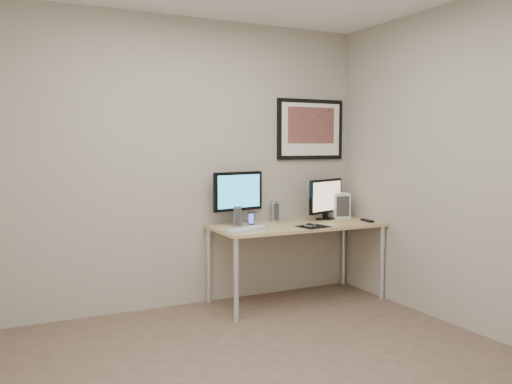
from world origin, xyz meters
TOP-DOWN VIEW (x-y plane):
  - floor at (0.00, 0.00)m, footprint 3.60×3.60m
  - room at (0.00, 0.45)m, footprint 3.60×3.60m
  - desk at (1.00, 1.35)m, footprint 1.60×0.70m
  - framed_art at (1.35, 1.68)m, footprint 0.75×0.04m
  - monitor_large at (0.52, 1.60)m, footprint 0.53×0.22m
  - monitor_tv at (1.41, 1.48)m, footprint 0.48×0.22m
  - speaker_left at (0.43, 1.43)m, footprint 0.10×0.10m
  - speaker_right at (0.88, 1.58)m, footprint 0.08×0.08m
  - phone_dock at (0.55, 1.39)m, footprint 0.08×0.08m
  - keyboard at (0.43, 1.23)m, footprint 0.46×0.27m
  - mousepad at (1.04, 1.13)m, footprint 0.29×0.27m
  - mouse at (1.00, 1.12)m, footprint 0.08×0.10m
  - remote at (1.69, 1.18)m, footprint 0.07×0.19m
  - fan_unit at (1.59, 1.49)m, footprint 0.19×0.16m

SIDE VIEW (x-z plane):
  - floor at x=0.00m, z-range 0.00..0.00m
  - desk at x=1.00m, z-range 0.30..1.03m
  - mousepad at x=1.04m, z-range 0.73..0.73m
  - keyboard at x=0.43m, z-range 0.73..0.75m
  - remote at x=1.69m, z-range 0.73..0.75m
  - mouse at x=1.00m, z-range 0.73..0.77m
  - phone_dock at x=0.55m, z-range 0.73..0.86m
  - speaker_left at x=0.43m, z-range 0.73..0.92m
  - speaker_right at x=0.88m, z-range 0.73..0.92m
  - fan_unit at x=1.59m, z-range 0.73..0.99m
  - monitor_tv at x=1.41m, z-range 0.74..1.14m
  - monitor_large at x=0.52m, z-range 0.76..1.24m
  - framed_art at x=1.35m, z-range 1.32..1.92m
  - room at x=0.00m, z-range -0.16..3.44m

